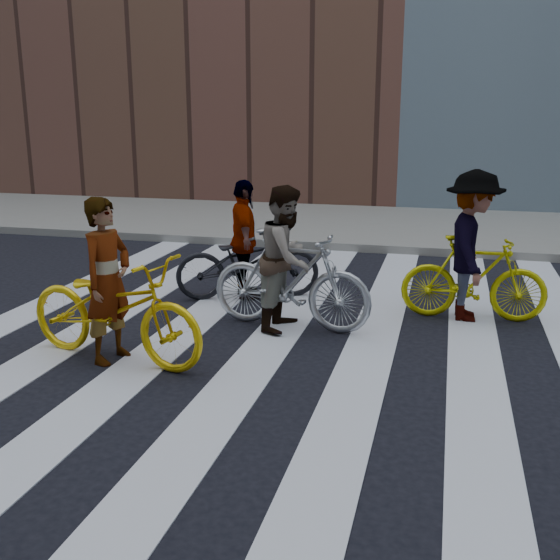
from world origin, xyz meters
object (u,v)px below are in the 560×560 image
at_px(bike_silver_mid, 291,280).
at_px(rider_rear, 244,240).
at_px(bike_yellow_left, 114,308).
at_px(bike_yellow_right, 474,278).
at_px(rider_left, 108,281).
at_px(rider_mid, 287,258).
at_px(bike_dark_rear, 248,262).
at_px(rider_right, 472,246).

height_order(bike_silver_mid, rider_rear, rider_rear).
relative_size(bike_yellow_left, bike_yellow_right, 1.23).
relative_size(rider_left, rider_rear, 1.04).
relative_size(rider_left, rider_mid, 1.00).
height_order(bike_dark_rear, rider_right, rider_right).
height_order(rider_mid, rider_rear, rider_mid).
distance_m(bike_yellow_right, rider_left, 4.36).
bearing_deg(rider_rear, bike_yellow_right, -117.25).
bearing_deg(rider_rear, rider_left, 142.96).
distance_m(bike_silver_mid, bike_yellow_right, 2.28).
xyz_separation_m(bike_yellow_left, rider_rear, (0.59, 2.57, 0.25)).
bearing_deg(bike_yellow_right, rider_mid, 110.85).
relative_size(bike_yellow_right, bike_dark_rear, 0.89).
xyz_separation_m(bike_dark_rear, rider_rear, (-0.05, 0.00, 0.30)).
bearing_deg(bike_dark_rear, rider_rear, 66.88).
bearing_deg(bike_dark_rear, rider_left, 141.91).
bearing_deg(bike_yellow_left, bike_dark_rear, -2.24).
height_order(bike_dark_rear, rider_mid, rider_mid).
height_order(bike_yellow_left, rider_mid, rider_mid).
xyz_separation_m(rider_left, rider_right, (3.60, 2.35, 0.07)).
bearing_deg(bike_dark_rear, rider_right, -117.39).
bearing_deg(bike_yellow_left, rider_left, 101.67).
distance_m(bike_yellow_right, rider_right, 0.40).
bearing_deg(rider_right, bike_yellow_left, 121.95).
relative_size(bike_dark_rear, rider_rear, 1.21).
height_order(rider_right, rider_rear, rider_right).
xyz_separation_m(bike_yellow_left, bike_silver_mid, (1.50, 1.47, 0.03)).
bearing_deg(bike_silver_mid, bike_yellow_left, 141.05).
bearing_deg(rider_mid, bike_yellow_left, 142.02).
bearing_deg(rider_right, rider_left, 121.58).
height_order(bike_yellow_right, rider_left, rider_left).
relative_size(rider_right, rider_rear, 1.13).
distance_m(rider_mid, rider_right, 2.28).
distance_m(bike_yellow_left, rider_rear, 2.65).
xyz_separation_m(bike_yellow_left, rider_left, (-0.05, 0.00, 0.29)).
xyz_separation_m(bike_yellow_right, rider_right, (-0.05, 0.00, 0.40)).
relative_size(bike_silver_mid, rider_left, 1.15).
bearing_deg(bike_yellow_left, rider_rear, -1.19).
height_order(bike_yellow_right, rider_rear, rider_rear).
bearing_deg(bike_dark_rear, bike_yellow_left, 142.96).
xyz_separation_m(bike_dark_rear, rider_left, (-0.69, -2.57, 0.33)).
distance_m(bike_silver_mid, rider_right, 2.26).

